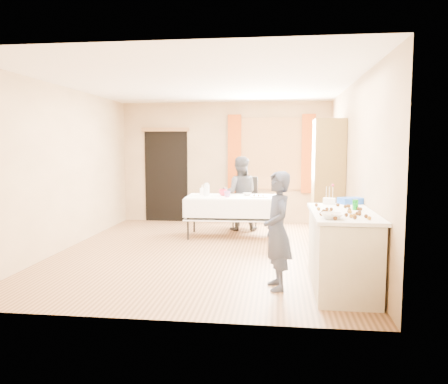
# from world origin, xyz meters

# --- Properties ---
(floor) EXTENTS (4.50, 5.50, 0.02)m
(floor) POSITION_xyz_m (0.00, 0.00, -0.01)
(floor) COLOR #9E7047
(floor) RESTS_ON ground
(ceiling) EXTENTS (4.50, 5.50, 0.02)m
(ceiling) POSITION_xyz_m (0.00, 0.00, 2.61)
(ceiling) COLOR white
(ceiling) RESTS_ON floor
(wall_back) EXTENTS (4.50, 0.02, 2.60)m
(wall_back) POSITION_xyz_m (0.00, 2.76, 1.30)
(wall_back) COLOR tan
(wall_back) RESTS_ON floor
(wall_front) EXTENTS (4.50, 0.02, 2.60)m
(wall_front) POSITION_xyz_m (0.00, -2.76, 1.30)
(wall_front) COLOR tan
(wall_front) RESTS_ON floor
(wall_left) EXTENTS (0.02, 5.50, 2.60)m
(wall_left) POSITION_xyz_m (-2.26, 0.00, 1.30)
(wall_left) COLOR tan
(wall_left) RESTS_ON floor
(wall_right) EXTENTS (0.02, 5.50, 2.60)m
(wall_right) POSITION_xyz_m (2.26, 0.00, 1.30)
(wall_right) COLOR tan
(wall_right) RESTS_ON floor
(window_frame) EXTENTS (1.32, 0.06, 1.52)m
(window_frame) POSITION_xyz_m (1.00, 2.72, 1.50)
(window_frame) COLOR olive
(window_frame) RESTS_ON wall_back
(window_pane) EXTENTS (1.20, 0.02, 1.40)m
(window_pane) POSITION_xyz_m (1.00, 2.71, 1.50)
(window_pane) COLOR white
(window_pane) RESTS_ON wall_back
(curtain_left) EXTENTS (0.28, 0.06, 1.65)m
(curtain_left) POSITION_xyz_m (0.22, 2.67, 1.50)
(curtain_left) COLOR #AD4511
(curtain_left) RESTS_ON wall_back
(curtain_right) EXTENTS (0.28, 0.06, 1.65)m
(curtain_right) POSITION_xyz_m (1.78, 2.67, 1.50)
(curtain_right) COLOR #AD4511
(curtain_right) RESTS_ON wall_back
(doorway) EXTENTS (0.95, 0.04, 2.00)m
(doorway) POSITION_xyz_m (-1.30, 2.73, 1.00)
(doorway) COLOR black
(doorway) RESTS_ON floor
(door_lintel) EXTENTS (1.05, 0.06, 0.08)m
(door_lintel) POSITION_xyz_m (-1.30, 2.70, 2.02)
(door_lintel) COLOR olive
(door_lintel) RESTS_ON wall_back
(cabinet) EXTENTS (0.50, 0.60, 2.11)m
(cabinet) POSITION_xyz_m (1.99, 0.85, 1.05)
(cabinet) COLOR brown
(cabinet) RESTS_ON floor
(counter) EXTENTS (0.71, 1.50, 0.91)m
(counter) POSITION_xyz_m (1.89, -1.58, 0.45)
(counter) COLOR beige
(counter) RESTS_ON floor
(party_table) EXTENTS (1.71, 0.91, 0.75)m
(party_table) POSITION_xyz_m (0.32, 1.21, 0.44)
(party_table) COLOR black
(party_table) RESTS_ON floor
(chair) EXTENTS (0.52, 0.52, 1.04)m
(chair) POSITION_xyz_m (0.49, 2.11, 0.31)
(chair) COLOR black
(chair) RESTS_ON floor
(girl) EXTENTS (0.65, 0.56, 1.37)m
(girl) POSITION_xyz_m (1.15, -1.66, 0.69)
(girl) COLOR #2B324B
(girl) RESTS_ON floor
(woman) EXTENTS (0.77, 0.63, 1.46)m
(woman) POSITION_xyz_m (0.41, 1.85, 0.73)
(woman) COLOR black
(woman) RESTS_ON floor
(soda_can) EXTENTS (0.07, 0.07, 0.12)m
(soda_can) POSITION_xyz_m (2.05, -1.43, 0.97)
(soda_can) COLOR #0C8A1E
(soda_can) RESTS_ON counter
(mixing_bowl) EXTENTS (0.30, 0.30, 0.06)m
(mixing_bowl) POSITION_xyz_m (1.71, -2.10, 0.94)
(mixing_bowl) COLOR white
(mixing_bowl) RESTS_ON counter
(foam_block) EXTENTS (0.17, 0.13, 0.08)m
(foam_block) POSITION_xyz_m (1.81, -0.94, 0.95)
(foam_block) COLOR white
(foam_block) RESTS_ON counter
(blue_basket) EXTENTS (0.35, 0.29, 0.08)m
(blue_basket) POSITION_xyz_m (2.10, -0.86, 0.95)
(blue_basket) COLOR blue
(blue_basket) RESTS_ON counter
(pitcher) EXTENTS (0.11, 0.11, 0.22)m
(pitcher) POSITION_xyz_m (-0.13, 1.10, 0.86)
(pitcher) COLOR silver
(pitcher) RESTS_ON party_table
(cup_red) EXTENTS (0.19, 0.19, 0.12)m
(cup_red) POSITION_xyz_m (0.15, 1.26, 0.81)
(cup_red) COLOR #B61F34
(cup_red) RESTS_ON party_table
(cup_rainbow) EXTENTS (0.12, 0.12, 0.11)m
(cup_rainbow) POSITION_xyz_m (0.25, 1.03, 0.81)
(cup_rainbow) COLOR red
(cup_rainbow) RESTS_ON party_table
(small_bowl) EXTENTS (0.24, 0.24, 0.05)m
(small_bowl) POSITION_xyz_m (0.59, 1.34, 0.77)
(small_bowl) COLOR white
(small_bowl) RESTS_ON party_table
(pastry_tray) EXTENTS (0.33, 0.28, 0.02)m
(pastry_tray) POSITION_xyz_m (0.81, 1.08, 0.76)
(pastry_tray) COLOR white
(pastry_tray) RESTS_ON party_table
(bottle) EXTENTS (0.13, 0.13, 0.18)m
(bottle) POSITION_xyz_m (-0.26, 1.37, 0.84)
(bottle) COLOR white
(bottle) RESTS_ON party_table
(cake_balls) EXTENTS (0.53, 1.10, 0.04)m
(cake_balls) POSITION_xyz_m (1.87, -1.69, 0.93)
(cake_balls) COLOR #3F2314
(cake_balls) RESTS_ON counter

